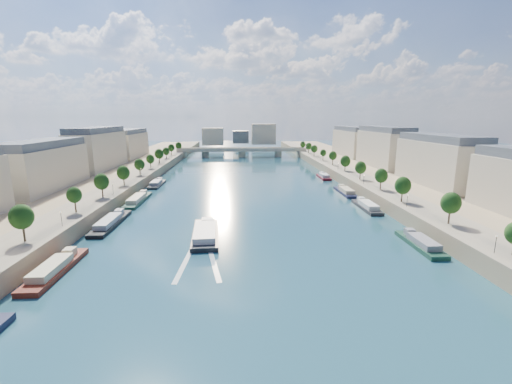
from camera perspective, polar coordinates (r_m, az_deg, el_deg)
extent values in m
plane|color=#0D293A|center=(166.55, -1.68, 0.43)|extent=(700.00, 700.00, 0.00)
cube|color=#9E8460|center=(179.42, -25.34, 0.91)|extent=(44.00, 520.00, 5.00)
cube|color=#9E8460|center=(182.54, 21.54, 1.42)|extent=(44.00, 520.00, 5.00)
cube|color=gray|center=(173.83, -20.84, 1.82)|extent=(14.00, 520.00, 0.10)
cube|color=gray|center=(176.39, 17.17, 2.23)|extent=(14.00, 520.00, 0.10)
cylinder|color=#382B1E|center=(99.57, -33.99, -5.90)|extent=(0.50, 0.50, 3.82)
ellipsoid|color=#113411|center=(98.63, -34.25, -3.91)|extent=(4.80, 4.80, 5.52)
cylinder|color=#382B1E|center=(119.89, -28.24, -2.43)|extent=(0.50, 0.50, 3.82)
ellipsoid|color=#113411|center=(119.11, -28.42, -0.76)|extent=(4.80, 4.80, 5.52)
cylinder|color=#382B1E|center=(141.36, -24.21, 0.03)|extent=(0.50, 0.50, 3.82)
ellipsoid|color=#113411|center=(140.70, -24.34, 1.46)|extent=(4.80, 4.80, 5.52)
cylinder|color=#382B1E|center=(163.54, -21.26, 1.83)|extent=(0.50, 0.50, 3.82)
ellipsoid|color=#113411|center=(162.97, -21.36, 3.07)|extent=(4.80, 4.80, 5.52)
cylinder|color=#382B1E|center=(186.17, -19.02, 3.19)|extent=(0.50, 0.50, 3.82)
ellipsoid|color=#113411|center=(185.67, -19.10, 4.29)|extent=(4.80, 4.80, 5.52)
cylinder|color=#382B1E|center=(209.11, -17.26, 4.26)|extent=(0.50, 0.50, 3.82)
ellipsoid|color=#113411|center=(208.66, -17.32, 5.23)|extent=(4.80, 4.80, 5.52)
cylinder|color=#382B1E|center=(232.26, -15.85, 5.11)|extent=(0.50, 0.50, 3.82)
ellipsoid|color=#113411|center=(231.86, -15.90, 5.99)|extent=(4.80, 4.80, 5.52)
cylinder|color=#382B1E|center=(255.56, -14.69, 5.80)|extent=(0.50, 0.50, 3.82)
ellipsoid|color=#113411|center=(255.20, -14.73, 6.60)|extent=(4.80, 4.80, 5.52)
cylinder|color=#382B1E|center=(278.99, -13.72, 6.38)|extent=(0.50, 0.50, 3.82)
ellipsoid|color=#113411|center=(278.66, -13.76, 7.11)|extent=(4.80, 4.80, 5.52)
cylinder|color=#382B1E|center=(302.51, -12.90, 6.86)|extent=(0.50, 0.50, 3.82)
ellipsoid|color=#113411|center=(302.20, -12.94, 7.54)|extent=(4.80, 4.80, 5.52)
cylinder|color=#382B1E|center=(110.17, 29.44, -3.77)|extent=(0.50, 0.50, 3.82)
ellipsoid|color=#113411|center=(109.32, 29.64, -1.96)|extent=(4.80, 4.80, 5.52)
cylinder|color=#382B1E|center=(130.30, 23.87, -0.92)|extent=(0.50, 0.50, 3.82)
ellipsoid|color=#113411|center=(129.59, 24.01, 0.63)|extent=(4.80, 4.80, 5.52)
cylinder|color=#382B1E|center=(151.57, 19.84, 1.16)|extent=(0.50, 0.50, 3.82)
ellipsoid|color=#113411|center=(150.95, 19.94, 2.50)|extent=(4.80, 4.80, 5.52)
cylinder|color=#382B1E|center=(173.55, 16.81, 2.71)|extent=(0.50, 0.50, 3.82)
ellipsoid|color=#113411|center=(173.01, 16.88, 3.89)|extent=(4.80, 4.80, 5.52)
cylinder|color=#382B1E|center=(196.00, 14.46, 3.91)|extent=(0.50, 0.50, 3.82)
ellipsoid|color=#113411|center=(195.53, 14.52, 4.95)|extent=(4.80, 4.80, 5.52)
cylinder|color=#382B1E|center=(218.79, 12.59, 4.86)|extent=(0.50, 0.50, 3.82)
ellipsoid|color=#113411|center=(218.36, 12.64, 5.79)|extent=(4.80, 4.80, 5.52)
cylinder|color=#382B1E|center=(241.80, 11.08, 5.62)|extent=(0.50, 0.50, 3.82)
ellipsoid|color=#113411|center=(241.42, 11.11, 6.47)|extent=(4.80, 4.80, 5.52)
cylinder|color=#382B1E|center=(265.00, 9.82, 6.25)|extent=(0.50, 0.50, 3.82)
ellipsoid|color=#113411|center=(264.65, 9.85, 7.02)|extent=(4.80, 4.80, 5.52)
cylinder|color=#382B1E|center=(288.32, 8.77, 6.77)|extent=(0.50, 0.50, 3.82)
ellipsoid|color=#113411|center=(288.00, 8.79, 7.48)|extent=(4.80, 4.80, 5.52)
cylinder|color=#382B1E|center=(311.75, 7.87, 7.21)|extent=(0.50, 0.50, 3.82)
ellipsoid|color=#113411|center=(311.45, 7.89, 7.87)|extent=(4.80, 4.80, 5.52)
cylinder|color=black|center=(108.38, -29.68, -3.99)|extent=(0.14, 0.14, 4.00)
sphere|color=#FFE5B2|center=(107.86, -29.80, -2.92)|extent=(0.36, 0.36, 0.36)
cylinder|color=black|center=(144.14, -22.73, 0.41)|extent=(0.14, 0.14, 4.00)
sphere|color=#FFE5B2|center=(143.75, -22.80, 1.23)|extent=(0.36, 0.36, 0.36)
cylinder|color=black|center=(181.68, -18.60, 3.04)|extent=(0.14, 0.14, 4.00)
sphere|color=#FFE5B2|center=(181.37, -18.64, 3.69)|extent=(0.36, 0.36, 0.36)
cylinder|color=black|center=(220.08, -15.88, 4.75)|extent=(0.14, 0.14, 4.00)
sphere|color=#FFE5B2|center=(219.83, -15.92, 5.29)|extent=(0.36, 0.36, 0.36)
cylinder|color=black|center=(258.97, -13.97, 5.94)|extent=(0.14, 0.14, 4.00)
sphere|color=#FFE5B2|center=(258.76, -14.00, 6.40)|extent=(0.36, 0.36, 0.36)
cylinder|color=black|center=(92.47, 35.04, -7.27)|extent=(0.14, 0.14, 4.00)
sphere|color=#FFE5B2|center=(91.87, 35.20, -6.03)|extent=(0.36, 0.36, 0.36)
cylinder|color=black|center=(124.83, 23.87, -1.43)|extent=(0.14, 0.14, 4.00)
sphere|color=#FFE5B2|center=(124.38, 23.96, -0.49)|extent=(0.36, 0.36, 0.36)
cylinder|color=black|center=(160.66, 17.52, 1.96)|extent=(0.14, 0.14, 4.00)
sphere|color=#FFE5B2|center=(160.31, 17.57, 2.69)|extent=(0.36, 0.36, 0.36)
cylinder|color=black|center=(198.10, 13.51, 4.07)|extent=(0.14, 0.14, 4.00)
sphere|color=#FFE5B2|center=(197.81, 13.54, 4.67)|extent=(0.36, 0.36, 0.36)
cylinder|color=black|center=(236.37, 10.78, 5.50)|extent=(0.14, 0.14, 4.00)
sphere|color=#FFE5B2|center=(236.14, 10.80, 6.01)|extent=(0.36, 0.36, 0.36)
cylinder|color=black|center=(275.14, 8.80, 6.52)|extent=(0.14, 0.14, 4.00)
sphere|color=#FFE5B2|center=(274.94, 8.82, 6.96)|extent=(0.36, 0.36, 0.36)
cube|color=#B8A68D|center=(168.04, -32.00, 3.84)|extent=(16.00, 52.00, 20.00)
cube|color=#474C54|center=(167.08, -32.46, 7.77)|extent=(14.72, 50.44, 3.20)
cube|color=#B8A68D|center=(220.28, -24.84, 6.18)|extent=(16.00, 52.00, 20.00)
cube|color=#474C54|center=(219.55, -25.12, 9.19)|extent=(14.72, 50.44, 3.20)
cube|color=#B8A68D|center=(274.84, -20.44, 7.56)|extent=(16.00, 52.00, 20.00)
cube|color=#474C54|center=(274.26, -20.62, 9.97)|extent=(14.72, 50.44, 3.20)
cube|color=#B8A68D|center=(171.96, 28.15, 4.42)|extent=(16.00, 52.00, 20.00)
cube|color=#474C54|center=(171.03, 28.55, 8.26)|extent=(14.72, 50.44, 3.20)
cube|color=#B8A68D|center=(223.29, 20.52, 6.61)|extent=(16.00, 52.00, 20.00)
cube|color=#474C54|center=(222.57, 20.75, 9.58)|extent=(14.72, 50.44, 3.20)
cube|color=#B8A68D|center=(277.26, 15.77, 7.91)|extent=(16.00, 52.00, 20.00)
cube|color=#474C54|center=(276.68, 15.91, 10.30)|extent=(14.72, 50.44, 3.20)
cube|color=#B8A68D|center=(374.35, -7.18, 9.17)|extent=(22.00, 18.00, 18.00)
cube|color=#B8A68D|center=(384.42, 1.23, 9.64)|extent=(26.00, 20.00, 22.00)
cube|color=#474C54|center=(398.54, -2.57, 9.16)|extent=(18.00, 16.00, 14.00)
cube|color=#C1B79E|center=(302.43, -2.36, 7.02)|extent=(112.00, 11.00, 2.20)
cube|color=#C1B79E|center=(297.32, -2.35, 7.22)|extent=(112.00, 0.80, 0.90)
cube|color=#C1B79E|center=(307.28, -2.38, 7.39)|extent=(112.00, 0.80, 0.90)
cylinder|color=#C1B79E|center=(304.07, -8.43, 6.23)|extent=(6.40, 6.40, 5.00)
cylinder|color=#C1B79E|center=(302.80, -2.36, 6.33)|extent=(6.40, 6.40, 5.00)
cylinder|color=#C1B79E|center=(304.90, 3.70, 6.35)|extent=(6.40, 6.40, 5.00)
cube|color=#C1B79E|center=(306.57, -12.18, 6.13)|extent=(6.00, 12.00, 5.00)
cube|color=#C1B79E|center=(307.90, 7.43, 6.33)|extent=(6.00, 12.00, 5.00)
cube|color=black|center=(103.28, -8.39, -7.08)|extent=(9.05, 26.52, 1.87)
cube|color=white|center=(100.73, -8.53, -6.53)|extent=(7.15, 17.32, 1.68)
cube|color=white|center=(110.11, -8.06, -4.83)|extent=(3.92, 3.36, 1.80)
cube|color=silver|center=(88.05, -11.50, -10.95)|extent=(2.78, 26.02, 0.04)
cube|color=silver|center=(87.34, -7.26, -10.99)|extent=(5.92, 25.78, 0.04)
cube|color=maroon|center=(91.85, -30.37, -11.29)|extent=(5.00, 23.23, 1.80)
cube|color=beige|center=(89.72, -31.03, -10.74)|extent=(4.10, 12.78, 1.60)
cube|color=beige|center=(96.96, -28.63, -8.74)|extent=(2.50, 2.79, 1.80)
cube|color=black|center=(121.92, -22.98, -4.93)|extent=(5.00, 27.34, 1.80)
cube|color=#A7AAB3|center=(119.49, -23.40, -4.45)|extent=(4.10, 15.04, 1.60)
cube|color=#A7AAB3|center=(128.86, -21.84, -3.09)|extent=(2.50, 3.28, 1.80)
cube|color=#193F31|center=(150.69, -19.03, -1.42)|extent=(5.00, 27.47, 1.80)
cube|color=beige|center=(148.26, -19.31, -0.99)|extent=(4.10, 15.11, 1.60)
cube|color=beige|center=(158.03, -18.28, -0.08)|extent=(2.50, 3.30, 1.80)
cube|color=#28282A|center=(183.07, -16.17, 1.13)|extent=(5.00, 21.23, 1.80)
cube|color=#9998A0|center=(181.14, -16.32, 1.55)|extent=(4.10, 11.68, 1.60)
cube|color=#9998A0|center=(188.85, -15.78, 2.04)|extent=(2.50, 2.55, 1.80)
cube|color=#19402F|center=(104.43, 25.63, -8.02)|extent=(5.00, 19.93, 1.80)
cube|color=gray|center=(102.58, 26.14, -7.42)|extent=(4.10, 10.96, 1.60)
cube|color=gray|center=(108.83, 24.23, -6.08)|extent=(2.50, 2.39, 1.80)
cube|color=#262629|center=(138.42, 17.94, -2.54)|extent=(5.00, 21.28, 1.80)
cube|color=silver|center=(136.48, 18.24, -2.03)|extent=(4.10, 11.71, 1.60)
cube|color=silver|center=(143.78, 17.10, -1.19)|extent=(2.50, 2.55, 1.80)
cube|color=#181A36|center=(162.77, 14.65, -0.15)|extent=(5.00, 21.55, 1.80)
cube|color=#C7B795|center=(160.82, 14.87, 0.31)|extent=(4.10, 11.85, 1.60)
cube|color=#C7B795|center=(168.44, 14.03, 0.93)|extent=(2.50, 2.59, 1.80)
cube|color=maroon|center=(200.80, 11.20, 2.35)|extent=(5.00, 17.53, 1.80)
cube|color=silver|center=(199.18, 11.32, 2.76)|extent=(4.10, 9.64, 1.60)
cube|color=silver|center=(205.53, 10.87, 3.10)|extent=(2.50, 2.10, 1.80)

